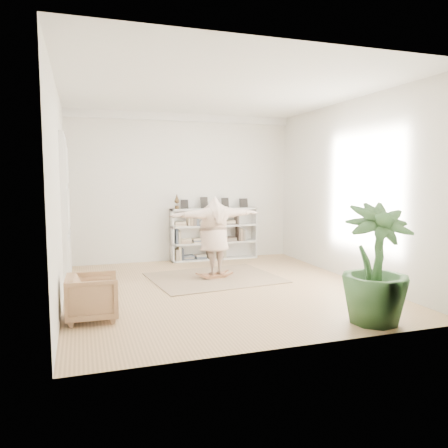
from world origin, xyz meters
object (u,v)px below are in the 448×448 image
at_px(bookshelf, 214,234).
at_px(person, 214,234).
at_px(armchair, 93,297).
at_px(rocker_board, 214,275).
at_px(houseplant, 376,264).

distance_m(bookshelf, person, 2.12).
height_order(bookshelf, armchair, bookshelf).
xyz_separation_m(rocker_board, person, (0.00, -0.00, 0.85)).
bearing_deg(houseplant, person, 111.87).
xyz_separation_m(armchair, rocker_board, (2.44, 1.96, -0.26)).
bearing_deg(houseplant, bookshelf, 97.84).
bearing_deg(armchair, person, -49.26).
bearing_deg(houseplant, rocker_board, 111.87).
distance_m(person, houseplant, 3.61).
relative_size(bookshelf, houseplant, 1.30).
height_order(bookshelf, person, person).
bearing_deg(rocker_board, person, -82.43).
height_order(bookshelf, houseplant, houseplant).
distance_m(armchair, houseplant, 4.06).
height_order(rocker_board, houseplant, houseplant).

